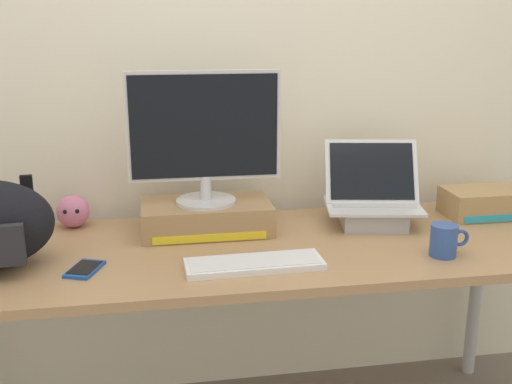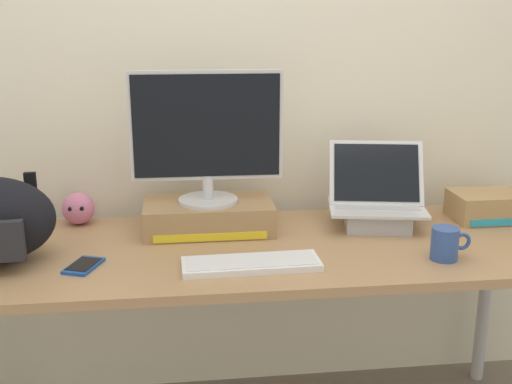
{
  "view_description": "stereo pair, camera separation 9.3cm",
  "coord_description": "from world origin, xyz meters",
  "px_view_note": "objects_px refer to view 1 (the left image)",
  "views": [
    {
      "loc": [
        -0.32,
        -1.86,
        1.47
      ],
      "look_at": [
        0.0,
        0.0,
        0.93
      ],
      "focal_mm": 43.44,
      "sensor_mm": 36.0,
      "label": 1
    },
    {
      "loc": [
        -0.23,
        -1.87,
        1.47
      ],
      "look_at": [
        0.0,
        0.0,
        0.93
      ],
      "focal_mm": 43.44,
      "sensor_mm": 36.0,
      "label": 2
    }
  ],
  "objects_px": {
    "coffee_mug": "(444,240)",
    "cell_phone": "(85,269)",
    "desktop_monitor": "(204,136)",
    "toner_box_cyan": "(488,202)",
    "external_keyboard": "(254,264)",
    "plush_toy": "(73,211)",
    "toner_box_yellow": "(206,217)",
    "open_laptop": "(372,207)"
  },
  "relations": [
    {
      "from": "open_laptop",
      "to": "toner_box_cyan",
      "type": "bearing_deg",
      "value": 13.13
    },
    {
      "from": "toner_box_cyan",
      "to": "toner_box_yellow",
      "type": "bearing_deg",
      "value": 179.9
    },
    {
      "from": "toner_box_yellow",
      "to": "toner_box_cyan",
      "type": "relative_size",
      "value": 1.38
    },
    {
      "from": "coffee_mug",
      "to": "cell_phone",
      "type": "distance_m",
      "value": 1.09
    },
    {
      "from": "toner_box_yellow",
      "to": "coffee_mug",
      "type": "bearing_deg",
      "value": -26.83
    },
    {
      "from": "desktop_monitor",
      "to": "cell_phone",
      "type": "bearing_deg",
      "value": -142.2
    },
    {
      "from": "cell_phone",
      "to": "plush_toy",
      "type": "bearing_deg",
      "value": 120.68
    },
    {
      "from": "plush_toy",
      "to": "toner_box_cyan",
      "type": "xyz_separation_m",
      "value": [
        1.51,
        -0.12,
        -0.01
      ]
    },
    {
      "from": "toner_box_yellow",
      "to": "cell_phone",
      "type": "distance_m",
      "value": 0.48
    },
    {
      "from": "plush_toy",
      "to": "toner_box_cyan",
      "type": "bearing_deg",
      "value": -4.71
    },
    {
      "from": "toner_box_cyan",
      "to": "external_keyboard",
      "type": "bearing_deg",
      "value": -159.76
    },
    {
      "from": "toner_box_yellow",
      "to": "open_laptop",
      "type": "relative_size",
      "value": 1.2
    },
    {
      "from": "toner_box_yellow",
      "to": "external_keyboard",
      "type": "height_order",
      "value": "toner_box_yellow"
    },
    {
      "from": "desktop_monitor",
      "to": "open_laptop",
      "type": "relative_size",
      "value": 1.39
    },
    {
      "from": "external_keyboard",
      "to": "toner_box_cyan",
      "type": "xyz_separation_m",
      "value": [
        0.94,
        0.35,
        0.04
      ]
    },
    {
      "from": "cell_phone",
      "to": "toner_box_cyan",
      "type": "distance_m",
      "value": 1.46
    },
    {
      "from": "coffee_mug",
      "to": "plush_toy",
      "type": "height_order",
      "value": "plush_toy"
    },
    {
      "from": "toner_box_cyan",
      "to": "cell_phone",
      "type": "bearing_deg",
      "value": -168.63
    },
    {
      "from": "external_keyboard",
      "to": "plush_toy",
      "type": "relative_size",
      "value": 3.63
    },
    {
      "from": "toner_box_cyan",
      "to": "coffee_mug",
      "type": "bearing_deg",
      "value": -134.24
    },
    {
      "from": "toner_box_yellow",
      "to": "open_laptop",
      "type": "xyz_separation_m",
      "value": [
        0.59,
        -0.02,
        0.01
      ]
    },
    {
      "from": "toner_box_yellow",
      "to": "desktop_monitor",
      "type": "bearing_deg",
      "value": -91.17
    },
    {
      "from": "external_keyboard",
      "to": "coffee_mug",
      "type": "distance_m",
      "value": 0.6
    },
    {
      "from": "open_laptop",
      "to": "cell_phone",
      "type": "distance_m",
      "value": 1.01
    },
    {
      "from": "plush_toy",
      "to": "desktop_monitor",
      "type": "bearing_deg",
      "value": -15.1
    },
    {
      "from": "desktop_monitor",
      "to": "plush_toy",
      "type": "bearing_deg",
      "value": 165.75
    },
    {
      "from": "external_keyboard",
      "to": "coffee_mug",
      "type": "bearing_deg",
      "value": -2.27
    },
    {
      "from": "plush_toy",
      "to": "open_laptop",
      "type": "bearing_deg",
      "value": -7.96
    },
    {
      "from": "toner_box_yellow",
      "to": "desktop_monitor",
      "type": "xyz_separation_m",
      "value": [
        -0.0,
        -0.0,
        0.28
      ]
    },
    {
      "from": "external_keyboard",
      "to": "coffee_mug",
      "type": "xyz_separation_m",
      "value": [
        0.6,
        -0.01,
        0.04
      ]
    },
    {
      "from": "plush_toy",
      "to": "external_keyboard",
      "type": "bearing_deg",
      "value": -39.69
    },
    {
      "from": "open_laptop",
      "to": "external_keyboard",
      "type": "height_order",
      "value": "open_laptop"
    },
    {
      "from": "coffee_mug",
      "to": "toner_box_cyan",
      "type": "xyz_separation_m",
      "value": [
        0.35,
        0.35,
        -0.0
      ]
    },
    {
      "from": "toner_box_cyan",
      "to": "open_laptop",
      "type": "bearing_deg",
      "value": -177.2
    },
    {
      "from": "cell_phone",
      "to": "desktop_monitor",
      "type": "bearing_deg",
      "value": 57.48
    },
    {
      "from": "desktop_monitor",
      "to": "cell_phone",
      "type": "relative_size",
      "value": 3.42
    },
    {
      "from": "toner_box_yellow",
      "to": "cell_phone",
      "type": "relative_size",
      "value": 2.95
    },
    {
      "from": "open_laptop",
      "to": "cell_phone",
      "type": "height_order",
      "value": "open_laptop"
    },
    {
      "from": "desktop_monitor",
      "to": "cell_phone",
      "type": "distance_m",
      "value": 0.58
    },
    {
      "from": "plush_toy",
      "to": "toner_box_cyan",
      "type": "height_order",
      "value": "plush_toy"
    },
    {
      "from": "cell_phone",
      "to": "toner_box_cyan",
      "type": "xyz_separation_m",
      "value": [
        1.43,
        0.29,
        0.04
      ]
    },
    {
      "from": "toner_box_yellow",
      "to": "coffee_mug",
      "type": "distance_m",
      "value": 0.79
    }
  ]
}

